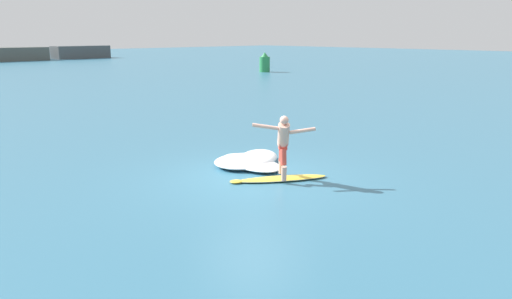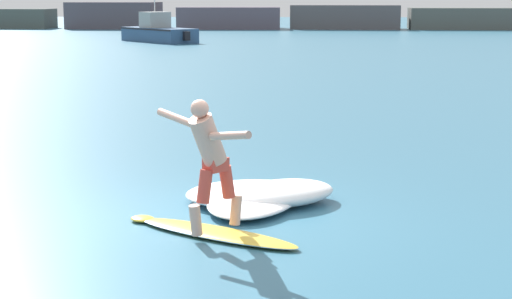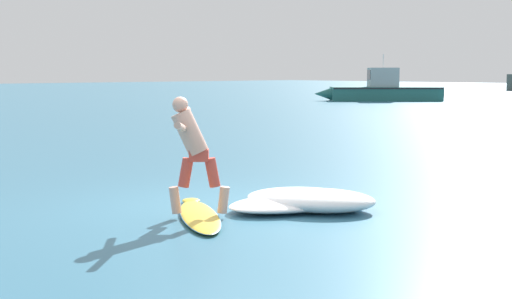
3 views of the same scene
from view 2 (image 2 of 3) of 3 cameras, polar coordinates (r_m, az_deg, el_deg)
ground_plane at (r=10.90m, az=-4.44°, el=-4.83°), size 200.00×200.00×0.00m
rock_jetty_breakwater at (r=72.50m, az=1.19°, el=8.80°), size 57.21×5.04×2.21m
surfboard at (r=10.27m, az=-2.85°, el=-5.54°), size 2.33×1.62×0.21m
surfer at (r=9.96m, az=-3.11°, el=-0.32°), size 1.22×1.07×1.59m
small_boat_offshore at (r=52.79m, az=-6.62°, el=7.78°), size 5.45×5.86×2.70m
wave_foam_at_tail at (r=11.90m, az=-0.41°, el=-2.96°), size 2.15×1.97×0.22m
wave_foam_at_nose at (r=11.72m, az=1.73°, el=-2.93°), size 1.88×1.77×0.32m
wave_foam_beside at (r=11.69m, az=-0.10°, el=-3.27°), size 1.56×2.44×0.19m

